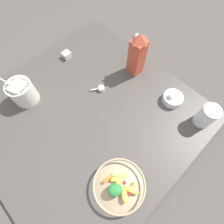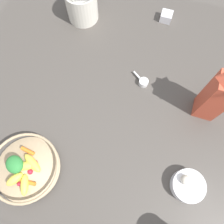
{
  "view_description": "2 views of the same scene",
  "coord_description": "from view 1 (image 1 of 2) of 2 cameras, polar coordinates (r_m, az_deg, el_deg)",
  "views": [
    {
      "loc": [
        0.2,
        0.4,
        0.92
      ],
      "look_at": [
        -0.09,
        0.11,
        0.08
      ],
      "focal_mm": 28.0,
      "sensor_mm": 36.0,
      "label": 1
    },
    {
      "loc": [
        -0.17,
        0.37,
        0.84
      ],
      "look_at": [
        -0.09,
        0.13,
        0.13
      ],
      "focal_mm": 35.0,
      "sensor_mm": 36.0,
      "label": 2
    }
  ],
  "objects": [
    {
      "name": "ground_plane",
      "position": [
        1.02,
        -7.85,
        -1.31
      ],
      "size": [
        6.0,
        6.0,
        0.0
      ],
      "primitive_type": "plane",
      "color": "#4C4742"
    },
    {
      "name": "spice_jar",
      "position": [
        1.25,
        -14.54,
        17.56
      ],
      "size": [
        0.05,
        0.05,
        0.04
      ],
      "color": "silver",
      "rests_on": "countertop"
    },
    {
      "name": "drinking_cup",
      "position": [
        1.02,
        28.53,
        -1.1
      ],
      "size": [
        0.09,
        0.09,
        0.14
      ],
      "color": "white",
      "rests_on": "countertop"
    },
    {
      "name": "garlic_bowl",
      "position": [
        1.06,
        19.13,
        4.19
      ],
      "size": [
        0.11,
        0.11,
        0.07
      ],
      "color": "white",
      "rests_on": "countertop"
    },
    {
      "name": "measuring_scoop",
      "position": [
        1.05,
        -3.68,
        7.62
      ],
      "size": [
        0.07,
        0.06,
        0.02
      ],
      "color": "white",
      "rests_on": "countertop"
    },
    {
      "name": "milk_carton",
      "position": [
        1.06,
        8.21,
        18.06
      ],
      "size": [
        0.08,
        0.08,
        0.28
      ],
      "color": "#CC4C33",
      "rests_on": "countertop"
    },
    {
      "name": "yogurt_tub",
      "position": [
        1.08,
        -27.26,
        5.9
      ],
      "size": [
        0.15,
        0.17,
        0.27
      ],
      "color": "silver",
      "rests_on": "countertop"
    },
    {
      "name": "fruit_bowl",
      "position": [
        0.85,
        2.37,
        -22.93
      ],
      "size": [
        0.24,
        0.24,
        0.08
      ],
      "color": "tan",
      "rests_on": "countertop"
    },
    {
      "name": "countertop",
      "position": [
        1.01,
        -7.96,
        -0.92
      ],
      "size": [
        1.13,
        1.13,
        0.03
      ],
      "color": "#47423D",
      "rests_on": "ground_plane"
    }
  ]
}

